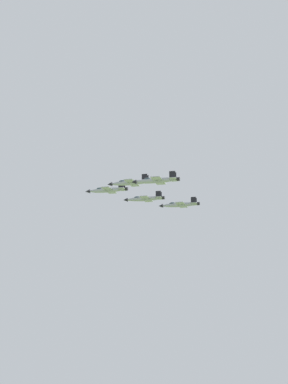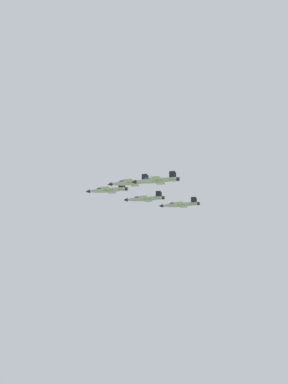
{
  "view_description": "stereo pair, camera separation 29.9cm",
  "coord_description": "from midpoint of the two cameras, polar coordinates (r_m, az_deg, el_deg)",
  "views": [
    {
      "loc": [
        212.35,
        -124.09,
        113.83
      ],
      "look_at": [
        36.11,
        5.79,
        168.5
      ],
      "focal_mm": 50.21,
      "sensor_mm": 36.0,
      "label": 1
    },
    {
      "loc": [
        212.53,
        -123.85,
        113.83
      ],
      "look_at": [
        36.11,
        5.79,
        168.5
      ],
      "focal_mm": 50.21,
      "sensor_mm": 36.0,
      "label": 2
    }
  ],
  "objects": [
    {
      "name": "jet_left_wingman",
      "position": [
        215.94,
        -1.52,
        1.01
      ],
      "size": [
        16.04,
        13.57,
        3.92
      ],
      "rotation": [
        0.0,
        0.0,
        3.8
      ],
      "color": "#9EA3A8"
    },
    {
      "name": "jet_left_outer",
      "position": [
        201.01,
        1.27,
        1.25
      ],
      "size": [
        15.95,
        13.93,
        3.94
      ],
      "rotation": [
        0.0,
        0.0,
        3.83
      ],
      "color": "#9EA3A8"
    },
    {
      "name": "jet_right_wingman",
      "position": [
        237.16,
        0.03,
        -0.71
      ],
      "size": [
        16.02,
        14.14,
        3.98
      ],
      "rotation": [
        0.0,
        0.0,
        3.83
      ],
      "color": "#9EA3A8"
    },
    {
      "name": "jet_lead",
      "position": [
        230.71,
        -3.96,
        0.22
      ],
      "size": [
        16.44,
        14.22,
        4.05
      ],
      "rotation": [
        0.0,
        0.0,
        3.82
      ],
      "color": "#9EA3A8"
    },
    {
      "name": "jet_right_outer",
      "position": [
        244.98,
        3.79,
        -1.34
      ],
      "size": [
        16.53,
        14.05,
        4.05
      ],
      "rotation": [
        0.0,
        0.0,
        3.81
      ],
      "color": "#9EA3A8"
    }
  ]
}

